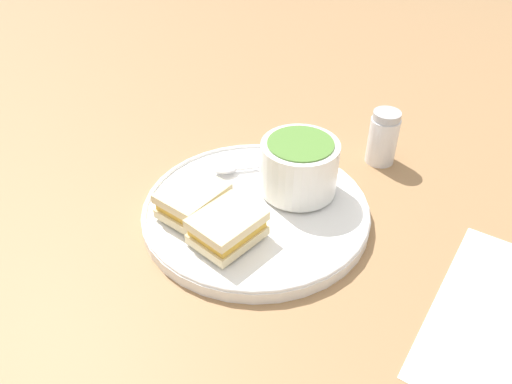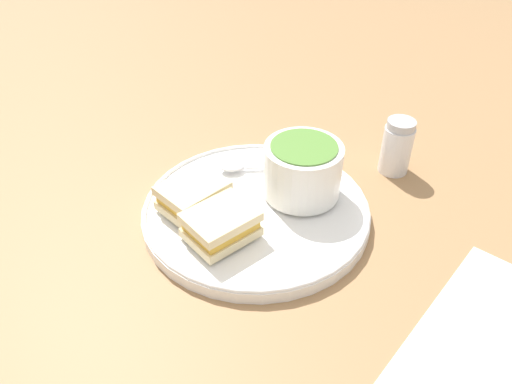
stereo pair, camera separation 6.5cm
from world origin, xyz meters
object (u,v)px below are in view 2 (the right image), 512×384
(spoon, at_px, (237,167))
(sandwich_half_far, at_px, (221,225))
(sandwich_half_near, at_px, (193,196))
(salt_shaker, at_px, (397,147))
(soup_bowl, at_px, (303,169))

(spoon, relative_size, sandwich_half_far, 0.95)
(spoon, relative_size, sandwich_half_near, 0.99)
(sandwich_half_near, distance_m, salt_shaker, 0.31)
(soup_bowl, relative_size, sandwich_half_near, 1.10)
(sandwich_half_far, distance_m, salt_shaker, 0.30)
(spoon, bearing_deg, sandwich_half_near, 53.75)
(sandwich_half_near, xyz_separation_m, salt_shaker, (-0.19, -0.24, 0.00))
(sandwich_half_far, xyz_separation_m, salt_shaker, (-0.13, -0.27, 0.00))
(sandwich_half_near, relative_size, sandwich_half_far, 0.97)
(spoon, bearing_deg, soup_bowl, 144.73)
(spoon, bearing_deg, salt_shaker, -177.75)
(soup_bowl, height_order, sandwich_half_near, soup_bowl)
(sandwich_half_far, bearing_deg, sandwich_half_near, -24.07)
(soup_bowl, bearing_deg, sandwich_half_near, 43.38)
(soup_bowl, bearing_deg, sandwich_half_far, 71.20)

